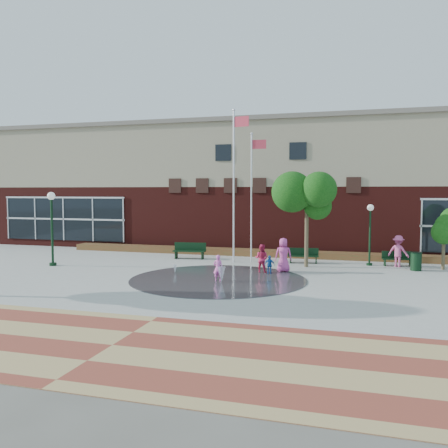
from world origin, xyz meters
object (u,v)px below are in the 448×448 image
(flagpole_left, at_px, (234,177))
(bench_left, at_px, (189,254))
(child_splash, at_px, (218,268))
(trash_can, at_px, (416,261))
(flagpole_right, at_px, (252,190))

(flagpole_left, xyz_separation_m, bench_left, (-3.03, 0.56, -4.69))
(flagpole_left, bearing_deg, child_splash, -68.83)
(trash_can, bearing_deg, bench_left, 176.60)
(child_splash, bearing_deg, bench_left, -61.44)
(trash_can, xyz_separation_m, child_splash, (-9.20, -5.75, 0.12))
(flagpole_left, bearing_deg, bench_left, -176.90)
(bench_left, xyz_separation_m, child_splash, (3.83, -6.53, 0.30))
(bench_left, height_order, child_splash, child_splash)
(child_splash, bearing_deg, flagpole_left, -84.24)
(flagpole_left, height_order, flagpole_right, flagpole_left)
(flagpole_right, distance_m, child_splash, 7.49)
(flagpole_right, relative_size, trash_can, 7.67)
(bench_left, bearing_deg, flagpole_left, -16.80)
(bench_left, relative_size, trash_can, 2.07)
(trash_can, relative_size, child_splash, 0.79)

